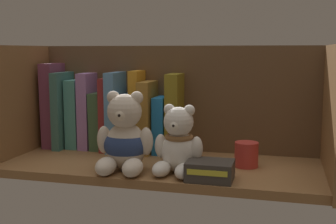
{
  "coord_description": "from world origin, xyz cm",
  "views": [
    {
      "loc": [
        27.9,
        -99.06,
        29.18
      ],
      "look_at": [
        1.77,
        0.0,
        14.66
      ],
      "focal_mm": 46.6,
      "sensor_mm": 36.0,
      "label": 1
    }
  ],
  "objects_px": {
    "book_7": "(129,122)",
    "book_11": "(176,114)",
    "book_8": "(138,111)",
    "teddy_bear_larger": "(125,140)",
    "book_4": "(101,120)",
    "book_6": "(119,111)",
    "book_2": "(77,113)",
    "pillar_candle": "(246,154)",
    "book_0": "(56,105)",
    "book_9": "(150,116)",
    "book_1": "(67,109)",
    "book_10": "(162,124)",
    "small_product_box": "(210,171)",
    "book_5": "(110,113)",
    "teddy_bear_smaller": "(178,144)",
    "book_3": "(89,111)"
  },
  "relations": [
    {
      "from": "book_11",
      "to": "book_9",
      "type": "bearing_deg",
      "value": 180.0
    },
    {
      "from": "book_5",
      "to": "book_8",
      "type": "xyz_separation_m",
      "value": [
        0.08,
        0.0,
        0.01
      ]
    },
    {
      "from": "book_2",
      "to": "book_11",
      "type": "distance_m",
      "value": 0.29
    },
    {
      "from": "book_10",
      "to": "teddy_bear_smaller",
      "type": "distance_m",
      "value": 0.21
    },
    {
      "from": "book_6",
      "to": "teddy_bear_smaller",
      "type": "distance_m",
      "value": 0.29
    },
    {
      "from": "book_2",
      "to": "book_6",
      "type": "xyz_separation_m",
      "value": [
        0.13,
        -0.0,
        0.01
      ]
    },
    {
      "from": "book_4",
      "to": "teddy_bear_smaller",
      "type": "xyz_separation_m",
      "value": [
        0.27,
        -0.19,
        -0.01
      ]
    },
    {
      "from": "book_1",
      "to": "book_11",
      "type": "xyz_separation_m",
      "value": [
        0.32,
        0.0,
        -0.0
      ]
    },
    {
      "from": "book_11",
      "to": "teddy_bear_smaller",
      "type": "xyz_separation_m",
      "value": [
        0.05,
        -0.19,
        -0.04
      ]
    },
    {
      "from": "book_1",
      "to": "book_10",
      "type": "relative_size",
      "value": 1.41
    },
    {
      "from": "book_8",
      "to": "pillar_candle",
      "type": "distance_m",
      "value": 0.32
    },
    {
      "from": "book_4",
      "to": "small_product_box",
      "type": "height_order",
      "value": "book_4"
    },
    {
      "from": "book_1",
      "to": "book_2",
      "type": "height_order",
      "value": "book_1"
    },
    {
      "from": "book_1",
      "to": "book_8",
      "type": "distance_m",
      "value": 0.21
    },
    {
      "from": "book_7",
      "to": "book_11",
      "type": "bearing_deg",
      "value": 0.0
    },
    {
      "from": "book_0",
      "to": "small_product_box",
      "type": "distance_m",
      "value": 0.54
    },
    {
      "from": "book_2",
      "to": "pillar_candle",
      "type": "distance_m",
      "value": 0.5
    },
    {
      "from": "book_9",
      "to": "book_10",
      "type": "height_order",
      "value": "book_9"
    },
    {
      "from": "book_1",
      "to": "book_4",
      "type": "bearing_deg",
      "value": 0.0
    },
    {
      "from": "book_9",
      "to": "teddy_bear_larger",
      "type": "height_order",
      "value": "book_9"
    },
    {
      "from": "book_0",
      "to": "book_7",
      "type": "relative_size",
      "value": 1.51
    },
    {
      "from": "book_8",
      "to": "book_11",
      "type": "distance_m",
      "value": 0.1
    },
    {
      "from": "book_4",
      "to": "pillar_candle",
      "type": "xyz_separation_m",
      "value": [
        0.41,
        -0.1,
        -0.05
      ]
    },
    {
      "from": "book_2",
      "to": "book_6",
      "type": "distance_m",
      "value": 0.13
    },
    {
      "from": "book_2",
      "to": "teddy_bear_larger",
      "type": "height_order",
      "value": "book_2"
    },
    {
      "from": "pillar_candle",
      "to": "small_product_box",
      "type": "distance_m",
      "value": 0.14
    },
    {
      "from": "book_0",
      "to": "book_9",
      "type": "relative_size",
      "value": 1.23
    },
    {
      "from": "book_8",
      "to": "teddy_bear_larger",
      "type": "bearing_deg",
      "value": -80.25
    },
    {
      "from": "book_5",
      "to": "teddy_bear_larger",
      "type": "height_order",
      "value": "book_5"
    },
    {
      "from": "book_0",
      "to": "book_1",
      "type": "xyz_separation_m",
      "value": [
        0.03,
        -0.0,
        -0.01
      ]
    },
    {
      "from": "book_0",
      "to": "book_10",
      "type": "distance_m",
      "value": 0.32
    },
    {
      "from": "small_product_box",
      "to": "book_5",
      "type": "bearing_deg",
      "value": 144.74
    },
    {
      "from": "book_5",
      "to": "book_2",
      "type": "bearing_deg",
      "value": 180.0
    },
    {
      "from": "book_2",
      "to": "book_9",
      "type": "bearing_deg",
      "value": 0.0
    },
    {
      "from": "book_10",
      "to": "book_3",
      "type": "bearing_deg",
      "value": 180.0
    },
    {
      "from": "book_1",
      "to": "book_2",
      "type": "bearing_deg",
      "value": 0.0
    },
    {
      "from": "book_0",
      "to": "book_5",
      "type": "bearing_deg",
      "value": 0.0
    },
    {
      "from": "book_4",
      "to": "book_6",
      "type": "relative_size",
      "value": 0.73
    },
    {
      "from": "book_6",
      "to": "book_1",
      "type": "bearing_deg",
      "value": 180.0
    },
    {
      "from": "small_product_box",
      "to": "book_11",
      "type": "bearing_deg",
      "value": 120.06
    },
    {
      "from": "teddy_bear_larger",
      "to": "book_3",
      "type": "bearing_deg",
      "value": 132.12
    },
    {
      "from": "book_2",
      "to": "teddy_bear_smaller",
      "type": "height_order",
      "value": "book_2"
    },
    {
      "from": "book_0",
      "to": "book_11",
      "type": "relative_size",
      "value": 1.11
    },
    {
      "from": "book_7",
      "to": "book_6",
      "type": "bearing_deg",
      "value": 180.0
    },
    {
      "from": "book_7",
      "to": "book_10",
      "type": "distance_m",
      "value": 0.1
    },
    {
      "from": "book_4",
      "to": "pillar_candle",
      "type": "bearing_deg",
      "value": -13.29
    },
    {
      "from": "book_10",
      "to": "book_11",
      "type": "bearing_deg",
      "value": 0.0
    },
    {
      "from": "book_4",
      "to": "book_8",
      "type": "bearing_deg",
      "value": 0.0
    },
    {
      "from": "book_2",
      "to": "book_9",
      "type": "height_order",
      "value": "same"
    },
    {
      "from": "small_product_box",
      "to": "book_2",
      "type": "bearing_deg",
      "value": 151.66
    }
  ]
}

